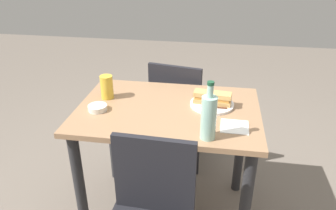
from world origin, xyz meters
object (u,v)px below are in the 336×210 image
at_px(plate_near, 212,104).
at_px(chair_near, 179,108).
at_px(dining_table, 168,130).
at_px(olive_bowl, 98,108).
at_px(beer_glass, 107,87).
at_px(baguette_sandwich_near, 212,98).
at_px(knife_near, 213,107).
at_px(water_bottle, 209,117).

bearing_deg(plate_near, chair_near, -62.53).
height_order(dining_table, olive_bowl, olive_bowl).
relative_size(chair_near, beer_glass, 6.12).
distance_m(chair_near, baguette_sandwich_near, 0.63).
xyz_separation_m(dining_table, beer_glass, (0.38, -0.08, 0.21)).
distance_m(dining_table, knife_near, 0.29).
relative_size(knife_near, beer_glass, 1.29).
distance_m(baguette_sandwich_near, olive_bowl, 0.64).
xyz_separation_m(plate_near, knife_near, (-0.00, 0.06, 0.01)).
distance_m(beer_glass, olive_bowl, 0.17).
relative_size(water_bottle, beer_glass, 2.07).
distance_m(dining_table, beer_glass, 0.44).
relative_size(water_bottle, olive_bowl, 2.76).
xyz_separation_m(chair_near, plate_near, (-0.25, 0.48, 0.29)).
bearing_deg(knife_near, dining_table, 3.84).
distance_m(chair_near, plate_near, 0.61).
distance_m(plate_near, beer_glass, 0.62).
bearing_deg(chair_near, knife_near, 115.39).
height_order(plate_near, baguette_sandwich_near, baguette_sandwich_near).
xyz_separation_m(baguette_sandwich_near, olive_bowl, (0.62, 0.16, -0.03)).
relative_size(chair_near, plate_near, 3.45).
distance_m(dining_table, plate_near, 0.29).
xyz_separation_m(dining_table, baguette_sandwich_near, (-0.24, -0.07, 0.19)).
bearing_deg(knife_near, baguette_sandwich_near, -85.05).
xyz_separation_m(dining_table, plate_near, (-0.24, -0.07, 0.15)).
distance_m(chair_near, water_bottle, 0.94).
bearing_deg(chair_near, baguette_sandwich_near, 117.47).
bearing_deg(plate_near, dining_table, 16.64).
relative_size(dining_table, plate_near, 4.11).
distance_m(plate_near, water_bottle, 0.36).
relative_size(plate_near, baguette_sandwich_near, 1.15).
distance_m(knife_near, water_bottle, 0.30).
height_order(dining_table, knife_near, knife_near).
bearing_deg(olive_bowl, baguette_sandwich_near, -165.82).
bearing_deg(chair_near, beer_glass, 51.92).
bearing_deg(chair_near, olive_bowl, 59.49).
distance_m(plate_near, olive_bowl, 0.64).
bearing_deg(beer_glass, water_bottle, 150.26).
bearing_deg(dining_table, beer_glass, -11.53).
bearing_deg(water_bottle, dining_table, -49.34).
relative_size(baguette_sandwich_near, knife_near, 1.19).
bearing_deg(dining_table, knife_near, -176.16).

